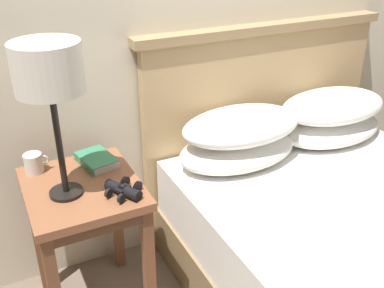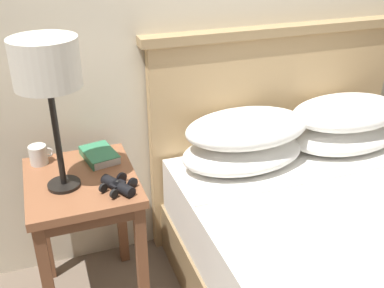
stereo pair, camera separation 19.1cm
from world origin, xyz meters
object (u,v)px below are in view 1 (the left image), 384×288
table_lamp (48,72)px  binoculars_pair (124,190)px  coffee_mug (34,163)px  book_on_nightstand (96,160)px  nightstand (84,206)px  bed (356,248)px

table_lamp → binoculars_pair: bearing=-28.1°
table_lamp → coffee_mug: 0.51m
table_lamp → book_on_nightstand: 0.53m
nightstand → table_lamp: table_lamp is taller
bed → table_lamp: (-1.12, 0.47, 0.83)m
nightstand → book_on_nightstand: book_on_nightstand is taller
book_on_nightstand → coffee_mug: bearing=169.7°
table_lamp → book_on_nightstand: table_lamp is taller
binoculars_pair → bed: bearing=-21.4°
bed → book_on_nightstand: 1.20m
nightstand → coffee_mug: (-0.15, 0.18, 0.15)m
bed → binoculars_pair: (-0.92, 0.36, 0.36)m
book_on_nightstand → binoculars_pair: binoculars_pair is taller
nightstand → table_lamp: bearing=-149.6°
binoculars_pair → book_on_nightstand: bearing=95.8°
binoculars_pair → coffee_mug: coffee_mug is taller
table_lamp → nightstand: bearing=30.4°
table_lamp → coffee_mug: (-0.08, 0.23, -0.45)m
binoculars_pair → coffee_mug: size_ratio=1.55×
table_lamp → binoculars_pair: table_lamp is taller
book_on_nightstand → coffee_mug: (-0.25, 0.05, 0.02)m
nightstand → table_lamp: size_ratio=1.12×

